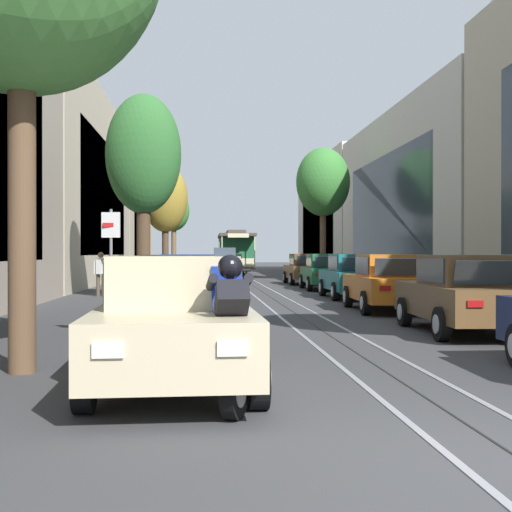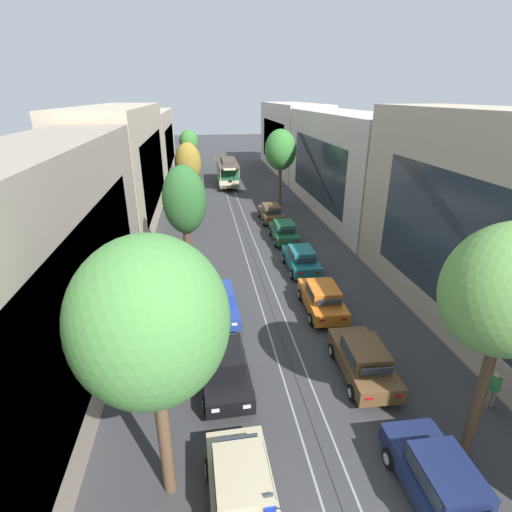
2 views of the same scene
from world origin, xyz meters
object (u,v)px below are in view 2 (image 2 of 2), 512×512
(street_tree_kerb_left_near, at_px, (150,321))
(pedestrian_on_right_pavement, at_px, (494,388))
(parked_car_orange_mid_right, at_px, (322,298))
(parked_car_blue_mid_left, at_px, (219,302))
(parked_car_brown_sixth_right, at_px, (271,213))
(parked_car_green_fifth_right, at_px, (284,231))
(street_tree_kerb_right_near, at_px, (509,292))
(parked_car_black_second_left, at_px, (225,368))
(street_tree_kerb_left_second, at_px, (184,202))
(street_sign_post, at_px, (192,365))
(street_tree_kerb_left_fourth, at_px, (189,143))
(street_tree_kerb_left_mid, at_px, (188,164))
(parked_car_brown_second_right, at_px, (363,360))
(pedestrian_on_left_pavement, at_px, (164,254))
(parked_car_navy_near_right, at_px, (442,485))
(parked_car_beige_near_left, at_px, (243,494))
(cable_car_trolley, at_px, (227,172))
(street_tree_kerb_right_second, at_px, (280,150))
(parked_car_teal_fourth_right, at_px, (301,259))

(street_tree_kerb_left_near, bearing_deg, pedestrian_on_right_pavement, 8.01)
(parked_car_orange_mid_right, height_order, street_tree_kerb_left_near, street_tree_kerb_left_near)
(parked_car_blue_mid_left, xyz_separation_m, parked_car_brown_sixth_right, (5.73, 16.14, 0.00))
(parked_car_green_fifth_right, bearing_deg, street_tree_kerb_right_near, -85.31)
(parked_car_black_second_left, distance_m, street_tree_kerb_left_second, 11.47)
(pedestrian_on_right_pavement, xyz_separation_m, street_sign_post, (-11.12, 2.10, 0.64))
(street_tree_kerb_left_fourth, bearing_deg, parked_car_blue_mid_left, -87.04)
(street_tree_kerb_left_mid, bearing_deg, parked_car_brown_second_right, -74.44)
(pedestrian_on_left_pavement, bearing_deg, street_tree_kerb_left_mid, 83.22)
(parked_car_navy_near_right, relative_size, street_tree_kerb_left_mid, 0.65)
(parked_car_beige_near_left, xyz_separation_m, parked_car_brown_second_right, (5.62, 5.11, 0.00))
(parked_car_black_second_left, height_order, parked_car_green_fifth_right, same)
(street_tree_kerb_left_near, xyz_separation_m, street_tree_kerb_left_second, (0.37, 14.92, -0.91))
(parked_car_brown_second_right, distance_m, street_tree_kerb_left_fourth, 43.22)
(parked_car_black_second_left, bearing_deg, pedestrian_on_right_pavement, -15.36)
(parked_car_green_fifth_right, bearing_deg, street_tree_kerb_left_near, -110.88)
(street_tree_kerb_left_second, bearing_deg, street_tree_kerb_left_fourth, 90.43)
(parked_car_beige_near_left, xyz_separation_m, parked_car_navy_near_right, (5.64, -0.53, 0.00))
(street_tree_kerb_left_second, xyz_separation_m, cable_car_trolley, (4.54, 27.50, -3.32))
(parked_car_brown_sixth_right, bearing_deg, street_tree_kerb_right_second, 70.38)
(street_tree_kerb_left_mid, bearing_deg, parked_car_brown_sixth_right, -32.76)
(cable_car_trolley, distance_m, street_sign_post, 38.89)
(street_tree_kerb_left_fourth, distance_m, street_tree_kerb_right_second, 18.14)
(parked_car_beige_near_left, relative_size, parked_car_orange_mid_right, 1.00)
(parked_car_blue_mid_left, height_order, parked_car_brown_sixth_right, same)
(parked_car_brown_second_right, height_order, street_tree_kerb_right_second, street_tree_kerb_right_second)
(street_tree_kerb_left_fourth, height_order, pedestrian_on_right_pavement, street_tree_kerb_left_fourth)
(street_tree_kerb_right_near, height_order, street_tree_kerb_right_second, street_tree_kerb_right_near)
(parked_car_green_fifth_right, bearing_deg, parked_car_brown_sixth_right, 90.89)
(pedestrian_on_left_pavement, bearing_deg, parked_car_black_second_left, -74.86)
(parked_car_black_second_left, distance_m, parked_car_brown_sixth_right, 22.30)
(parked_car_blue_mid_left, bearing_deg, street_tree_kerb_right_near, -52.81)
(street_tree_kerb_right_near, height_order, street_sign_post, street_tree_kerb_right_near)
(parked_car_navy_near_right, height_order, street_sign_post, street_sign_post)
(parked_car_brown_second_right, bearing_deg, cable_car_trolley, 94.17)
(street_sign_post, bearing_deg, parked_car_brown_second_right, 2.27)
(parked_car_brown_sixth_right, bearing_deg, cable_car_trolley, 99.77)
(parked_car_orange_mid_right, bearing_deg, parked_car_teal_fourth_right, 87.71)
(parked_car_navy_near_right, distance_m, street_tree_kerb_left_mid, 33.38)
(pedestrian_on_right_pavement, bearing_deg, street_sign_post, 169.31)
(parked_car_orange_mid_right, xyz_separation_m, pedestrian_on_left_pavement, (-8.96, 7.35, 0.14))
(parked_car_green_fifth_right, distance_m, street_sign_post, 18.26)
(street_tree_kerb_right_near, bearing_deg, parked_car_brown_second_right, 113.55)
(parked_car_navy_near_right, distance_m, street_sign_post, 8.87)
(pedestrian_on_right_pavement, bearing_deg, parked_car_blue_mid_left, 140.44)
(street_tree_kerb_left_near, bearing_deg, parked_car_beige_near_left, -27.13)
(street_tree_kerb_right_near, bearing_deg, street_tree_kerb_left_second, 121.31)
(street_tree_kerb_left_second, bearing_deg, parked_car_blue_mid_left, -72.25)
(parked_car_navy_near_right, xyz_separation_m, street_tree_kerb_left_mid, (-7.44, 32.30, 3.91))
(cable_car_trolley, bearing_deg, pedestrian_on_left_pavement, -103.75)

